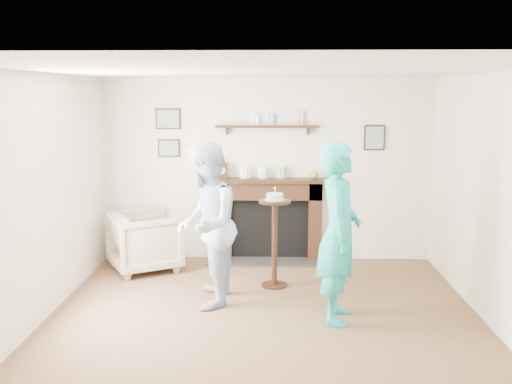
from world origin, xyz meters
TOP-DOWN VIEW (x-y plane):
  - ground at (0.00, 0.00)m, footprint 5.00×5.00m
  - room_shell at (-0.00, 0.69)m, footprint 4.54×5.02m
  - armchair at (-1.59, 1.90)m, footprint 1.14×1.13m
  - man at (-0.64, 0.70)m, footprint 0.68×0.87m
  - woman at (0.75, 0.31)m, footprint 0.53×0.72m
  - pedestal_table at (0.11, 1.31)m, footprint 0.38×0.38m

SIDE VIEW (x-z plane):
  - ground at x=0.00m, z-range 0.00..0.00m
  - armchair at x=-1.59m, z-range -0.38..0.38m
  - man at x=-0.64m, z-range -0.89..0.89m
  - woman at x=0.75m, z-range -0.91..0.91m
  - pedestal_table at x=0.11m, z-range 0.14..1.35m
  - room_shell at x=0.00m, z-range 0.36..2.88m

